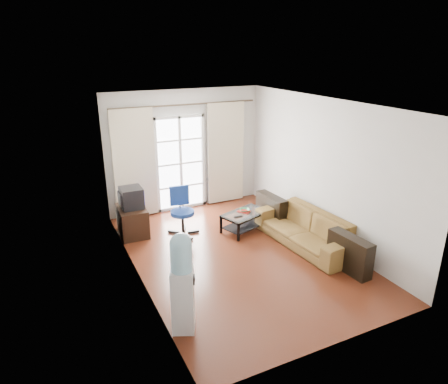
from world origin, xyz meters
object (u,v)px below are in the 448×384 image
at_px(coffee_table, 245,219).
at_px(task_chair, 182,221).
at_px(sofa, 306,229).
at_px(tv_stand, 133,221).
at_px(water_cooler, 182,281).
at_px(crt_tv, 131,198).

relative_size(coffee_table, task_chair, 1.12).
height_order(coffee_table, task_chair, task_chair).
relative_size(sofa, tv_stand, 2.87).
relative_size(tv_stand, water_cooler, 0.55).
relative_size(tv_stand, task_chair, 0.81).
distance_m(tv_stand, water_cooler, 3.20).
xyz_separation_m(crt_tv, water_cooler, (-0.09, -3.17, -0.04)).
relative_size(sofa, task_chair, 2.31).
xyz_separation_m(task_chair, water_cooler, (-0.98, -2.73, 0.45)).
distance_m(tv_stand, crt_tv, 0.49).
bearing_deg(crt_tv, coffee_table, -21.44).
bearing_deg(tv_stand, sofa, -30.95).
bearing_deg(water_cooler, coffee_table, 71.72).
xyz_separation_m(sofa, tv_stand, (-2.84, 1.86, -0.03)).
distance_m(sofa, task_chair, 2.41).
xyz_separation_m(sofa, coffee_table, (-0.74, 1.03, -0.07)).
relative_size(sofa, coffee_table, 2.07).
bearing_deg(coffee_table, water_cooler, -133.16).
xyz_separation_m(coffee_table, tv_stand, (-2.10, 0.83, 0.04)).
bearing_deg(crt_tv, sofa, -32.96).
xyz_separation_m(sofa, crt_tv, (-2.84, 1.87, 0.46)).
distance_m(sofa, coffee_table, 1.27).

